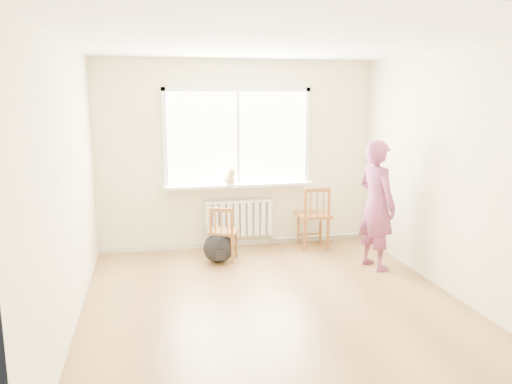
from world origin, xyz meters
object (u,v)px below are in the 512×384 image
person (376,205)px  backpack (219,248)px  chair_left (223,234)px  cat (229,177)px  chair_right (314,217)px

person → backpack: bearing=56.4°
chair_left → cat: cat is taller
person → cat: size_ratio=3.96×
chair_right → cat: size_ratio=2.22×
chair_right → backpack: bearing=14.7°
cat → backpack: bearing=-120.4°
chair_left → chair_right: chair_right is taller
cat → backpack: size_ratio=1.03×
chair_right → cat: 1.36m
person → cat: bearing=39.9°
chair_right → backpack: (-1.44, -0.34, -0.26)m
chair_right → backpack: chair_right is taller
chair_right → person: size_ratio=0.56×
chair_left → chair_right: size_ratio=0.82×
cat → backpack: cat is taller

